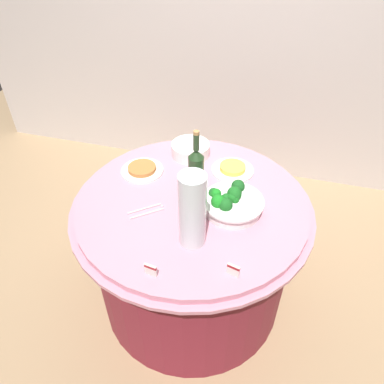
{
  "coord_description": "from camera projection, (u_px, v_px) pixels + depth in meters",
  "views": [
    {
      "loc": [
        0.35,
        -1.26,
        1.88
      ],
      "look_at": [
        0.0,
        0.0,
        0.79
      ],
      "focal_mm": 34.08,
      "sensor_mm": 36.0,
      "label": 1
    }
  ],
  "objects": [
    {
      "name": "decorative_fruit_vase",
      "position": [
        192.0,
        212.0,
        1.43
      ],
      "size": [
        0.11,
        0.11,
        0.34
      ],
      "color": "silver",
      "rests_on": "buffet_table"
    },
    {
      "name": "ground_plane",
      "position": [
        192.0,
        292.0,
        2.2
      ],
      "size": [
        6.0,
        6.0,
        0.0
      ],
      "primitive_type": "plane",
      "color": "#9E7F5B"
    },
    {
      "name": "wine_bottle",
      "position": [
        196.0,
        170.0,
        1.7
      ],
      "size": [
        0.07,
        0.07,
        0.34
      ],
      "color": "#233D1F",
      "rests_on": "buffet_table"
    },
    {
      "name": "broccoli_bowl",
      "position": [
        231.0,
        203.0,
        1.65
      ],
      "size": [
        0.28,
        0.28,
        0.12
      ],
      "color": "white",
      "rests_on": "buffet_table"
    },
    {
      "name": "plate_stack",
      "position": [
        191.0,
        150.0,
        2.0
      ],
      "size": [
        0.21,
        0.21,
        0.07
      ],
      "color": "white",
      "rests_on": "buffet_table"
    },
    {
      "name": "label_placard_front",
      "position": [
        151.0,
        269.0,
        1.38
      ],
      "size": [
        0.05,
        0.02,
        0.05
      ],
      "color": "white",
      "rests_on": "buffet_table"
    },
    {
      "name": "serving_tongs",
      "position": [
        147.0,
        211.0,
        1.67
      ],
      "size": [
        0.15,
        0.14,
        0.01
      ],
      "color": "silver",
      "rests_on": "buffet_table"
    },
    {
      "name": "back_wall",
      "position": [
        249.0,
        3.0,
        2.41
      ],
      "size": [
        4.4,
        0.1,
        2.6
      ],
      "primitive_type": "cube",
      "color": "beige",
      "rests_on": "ground_plane"
    },
    {
      "name": "label_placard_mid",
      "position": [
        233.0,
        270.0,
        1.38
      ],
      "size": [
        0.05,
        0.02,
        0.05
      ],
      "color": "white",
      "rests_on": "buffet_table"
    },
    {
      "name": "buffet_table",
      "position": [
        192.0,
        251.0,
        1.96
      ],
      "size": [
        1.16,
        1.16,
        0.74
      ],
      "color": "maroon",
      "rests_on": "ground_plane"
    },
    {
      "name": "food_plate_fried_egg",
      "position": [
        232.0,
        169.0,
        1.9
      ],
      "size": [
        0.22,
        0.22,
        0.04
      ],
      "color": "white",
      "rests_on": "buffet_table"
    },
    {
      "name": "food_plate_peanuts",
      "position": [
        142.0,
        170.0,
        1.9
      ],
      "size": [
        0.22,
        0.22,
        0.03
      ],
      "color": "white",
      "rests_on": "buffet_table"
    }
  ]
}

